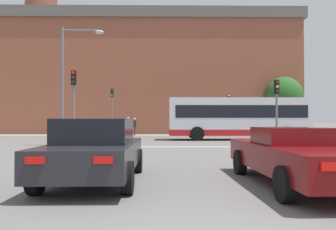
{
  "coord_description": "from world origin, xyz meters",
  "views": [
    {
      "loc": [
        -0.71,
        -2.5,
        1.4
      ],
      "look_at": [
        -0.42,
        18.99,
        1.8
      ],
      "focal_mm": 35.0,
      "sensor_mm": 36.0,
      "label": 1
    }
  ],
  "objects": [
    {
      "name": "traffic_light_near_right",
      "position": [
        5.7,
        15.91,
        2.54
      ],
      "size": [
        0.26,
        0.31,
        3.74
      ],
      "color": "slate",
      "rests_on": "ground_plane"
    },
    {
      "name": "brick_civic_building",
      "position": [
        -2.86,
        38.76,
        7.18
      ],
      "size": [
        34.63,
        13.22,
        21.88
      ],
      "color": "brown",
      "rests_on": "ground_plane"
    },
    {
      "name": "car_roadster_right",
      "position": [
        2.19,
        4.64,
        0.65
      ],
      "size": [
        2.0,
        4.96,
        1.26
      ],
      "rotation": [
        0.0,
        0.0,
        0.02
      ],
      "color": "#600C0F",
      "rests_on": "ground_plane"
    },
    {
      "name": "stop_line_strip",
      "position": [
        0.0,
        15.2,
        0.0
      ],
      "size": [
        9.18,
        0.3,
        0.01
      ],
      "primitive_type": "cube",
      "color": "silver",
      "rests_on": "ground_plane"
    },
    {
      "name": "tree_by_building",
      "position": [
        11.98,
        31.83,
        4.0
      ],
      "size": [
        3.93,
        3.93,
        6.08
      ],
      "color": "#4C3823",
      "rests_on": "ground_plane"
    },
    {
      "name": "traffic_light_far_right",
      "position": [
        5.57,
        28.81,
        2.63
      ],
      "size": [
        0.26,
        0.31,
        3.89
      ],
      "color": "slate",
      "rests_on": "ground_plane"
    },
    {
      "name": "traffic_light_far_left",
      "position": [
        -5.71,
        29.25,
        3.04
      ],
      "size": [
        0.26,
        0.31,
        4.55
      ],
      "color": "slate",
      "rests_on": "ground_plane"
    },
    {
      "name": "pedestrian_walking_east",
      "position": [
        -4.2,
        29.75,
        1.07
      ],
      "size": [
        0.45,
        0.36,
        1.8
      ],
      "rotation": [
        0.0,
        0.0,
        0.41
      ],
      "color": "#333851",
      "rests_on": "ground_plane"
    },
    {
      "name": "traffic_light_near_left",
      "position": [
        -5.64,
        15.43,
        2.8
      ],
      "size": [
        0.26,
        0.31,
        4.17
      ],
      "color": "slate",
      "rests_on": "ground_plane"
    },
    {
      "name": "street_lamp_junction",
      "position": [
        -6.02,
        16.1,
        4.17
      ],
      "size": [
        2.43,
        0.36,
        6.72
      ],
      "color": "slate",
      "rests_on": "ground_plane"
    },
    {
      "name": "far_pavement",
      "position": [
        0.0,
        29.86,
        0.01
      ],
      "size": [
        70.2,
        2.5,
        0.01
      ],
      "primitive_type": "cube",
      "color": "gray",
      "rests_on": "ground_plane"
    },
    {
      "name": "car_saloon_left",
      "position": [
        -2.28,
        5.1,
        0.74
      ],
      "size": [
        1.97,
        4.41,
        1.45
      ],
      "rotation": [
        0.0,
        0.0,
        0.01
      ],
      "color": "#232328",
      "rests_on": "ground_plane"
    },
    {
      "name": "pedestrian_waiting",
      "position": [
        -3.51,
        29.24,
        1.0
      ],
      "size": [
        0.3,
        0.44,
        1.71
      ],
      "rotation": [
        0.0,
        0.0,
        4.93
      ],
      "color": "#333851",
      "rests_on": "ground_plane"
    },
    {
      "name": "bus_crossing_lead",
      "position": [
        4.83,
        21.78,
        1.65
      ],
      "size": [
        10.25,
        2.69,
        3.08
      ],
      "rotation": [
        0.0,
        0.0,
        1.57
      ],
      "color": "silver",
      "rests_on": "ground_plane"
    }
  ]
}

